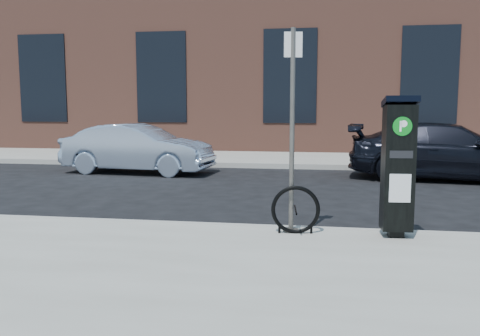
% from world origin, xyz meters
% --- Properties ---
extents(ground, '(120.00, 120.00, 0.00)m').
position_xyz_m(ground, '(0.00, 0.00, 0.00)').
color(ground, black).
rests_on(ground, ground).
extents(sidewalk_far, '(60.00, 12.00, 0.15)m').
position_xyz_m(sidewalk_far, '(0.00, 14.00, 0.07)').
color(sidewalk_far, gray).
rests_on(sidewalk_far, ground).
extents(curb_near, '(60.00, 0.12, 0.16)m').
position_xyz_m(curb_near, '(0.00, -0.02, 0.07)').
color(curb_near, '#9E9B93').
rests_on(curb_near, ground).
extents(curb_far, '(60.00, 0.12, 0.16)m').
position_xyz_m(curb_far, '(0.00, 8.02, 0.07)').
color(curb_far, '#9E9B93').
rests_on(curb_far, ground).
extents(building, '(28.00, 10.05, 8.25)m').
position_xyz_m(building, '(-0.00, 17.00, 4.15)').
color(building, brown).
rests_on(building, ground).
extents(parking_kiosk, '(0.46, 0.41, 1.90)m').
position_xyz_m(parking_kiosk, '(2.23, -0.35, 1.12)').
color(parking_kiosk, black).
rests_on(parking_kiosk, sidewalk_near).
extents(sign_pole, '(0.25, 0.22, 2.81)m').
position_xyz_m(sign_pole, '(0.81, -0.30, 1.55)').
color(sign_pole, '#625D56').
rests_on(sign_pole, sidewalk_near).
extents(bike_rack, '(0.68, 0.12, 0.68)m').
position_xyz_m(bike_rack, '(0.88, -0.40, 0.48)').
color(bike_rack, black).
rests_on(bike_rack, sidewalk_near).
extents(car_silver, '(4.34, 1.84, 1.39)m').
position_xyz_m(car_silver, '(-3.94, 6.40, 0.70)').
color(car_silver, '#9EB0C9').
rests_on(car_silver, ground).
extents(car_dark, '(5.26, 2.62, 1.47)m').
position_xyz_m(car_dark, '(4.46, 6.40, 0.73)').
color(car_dark, black).
rests_on(car_dark, ground).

